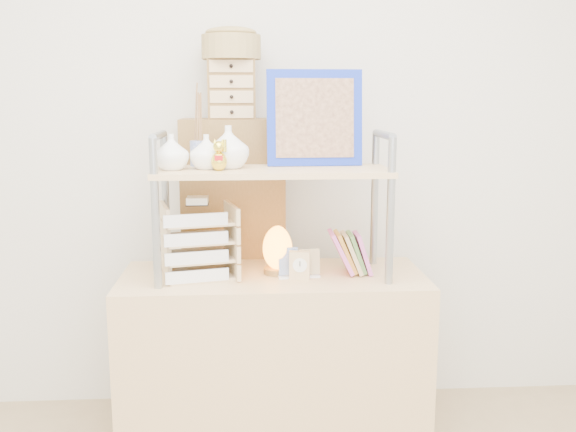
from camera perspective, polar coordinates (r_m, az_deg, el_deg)
The scene contains 9 objects.
desk at distance 2.67m, azimuth -1.31°, elevation -13.00°, with size 1.20×0.50×0.75m, color tan.
cabinet at distance 2.92m, azimuth -4.76°, elevation -4.73°, with size 0.45×0.24×1.35m, color brown.
hutch at distance 2.48m, azimuth -2.61°, elevation 4.59°, with size 0.90×0.34×0.80m.
letter_tray at distance 2.52m, azimuth -7.94°, elevation -2.57°, with size 0.31×0.30×0.32m.
salt_lamp at distance 2.54m, azimuth -0.95°, elevation -2.99°, with size 0.13×0.12×0.19m.
desk_clock at distance 2.47m, azimuth 1.03°, elevation -4.40°, with size 0.08×0.04×0.11m.
postcard_stand at distance 2.51m, azimuth 0.97°, elevation -4.69°, with size 0.17×0.06×0.12m.
drawer_chest at distance 2.80m, azimuth -5.01°, elevation 11.15°, with size 0.20×0.16×0.25m.
woven_basket at distance 2.81m, azimuth -5.07°, elevation 14.72°, with size 0.25×0.25×0.10m, color olive.
Camera 1 is at (-0.10, -1.25, 1.44)m, focal length 40.00 mm.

